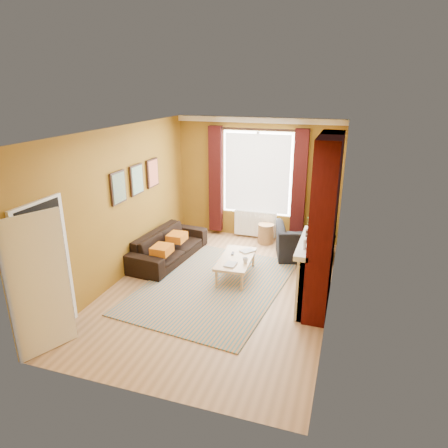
{
  "coord_description": "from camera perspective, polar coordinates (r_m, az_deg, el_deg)",
  "views": [
    {
      "loc": [
        2.06,
        -6.08,
        3.5
      ],
      "look_at": [
        0.0,
        0.25,
        1.15
      ],
      "focal_mm": 32.0,
      "sensor_mm": 36.0,
      "label": 1
    }
  ],
  "objects": [
    {
      "name": "coffee_table",
      "position": [
        7.57,
        1.72,
        -5.13
      ],
      "size": [
        0.65,
        1.21,
        0.39
      ],
      "rotation": [
        0.0,
        0.0,
        0.05
      ],
      "color": "tan",
      "rests_on": "ground"
    },
    {
      "name": "mug",
      "position": [
        7.34,
        3.07,
        -5.21
      ],
      "size": [
        0.13,
        0.13,
        0.09
      ],
      "primitive_type": "imported",
      "rotation": [
        0.0,
        0.0,
        -0.31
      ],
      "color": "#999999",
      "rests_on": "coffee_table"
    },
    {
      "name": "floor_lamp",
      "position": [
        8.61,
        13.26,
        4.98
      ],
      "size": [
        0.27,
        0.27,
        1.8
      ],
      "rotation": [
        0.0,
        0.0,
        0.01
      ],
      "color": "black",
      "rests_on": "ground"
    },
    {
      "name": "book_b",
      "position": [
        7.91,
        2.92,
        -3.61
      ],
      "size": [
        0.32,
        0.34,
        0.02
      ],
      "primitive_type": "imported",
      "rotation": [
        0.0,
        0.0,
        -0.64
      ],
      "color": "#999999",
      "rests_on": "coffee_table"
    },
    {
      "name": "armchair",
      "position": [
        8.51,
        11.23,
        -2.57
      ],
      "size": [
        1.33,
        1.23,
        0.73
      ],
      "primitive_type": "imported",
      "rotation": [
        0.0,
        0.0,
        3.4
      ],
      "color": "black",
      "rests_on": "ground"
    },
    {
      "name": "book_a",
      "position": [
        7.29,
        0.24,
        -5.67
      ],
      "size": [
        0.21,
        0.27,
        0.02
      ],
      "primitive_type": "imported",
      "rotation": [
        0.0,
        0.0,
        -0.06
      ],
      "color": "#999999",
      "rests_on": "coffee_table"
    },
    {
      "name": "ground",
      "position": [
        7.31,
        -0.61,
        -9.16
      ],
      "size": [
        5.5,
        5.5,
        0.0
      ],
      "primitive_type": "plane",
      "color": "#976C44",
      "rests_on": "ground"
    },
    {
      "name": "tv_remote",
      "position": [
        7.71,
        1.25,
        -4.23
      ],
      "size": [
        0.07,
        0.15,
        0.02
      ],
      "rotation": [
        0.0,
        0.0,
        0.17
      ],
      "color": "#29292C",
      "rests_on": "coffee_table"
    },
    {
      "name": "room_walls",
      "position": [
        6.85,
        5.15,
        1.38
      ],
      "size": [
        3.82,
        5.54,
        2.83
      ],
      "color": "olive",
      "rests_on": "ground"
    },
    {
      "name": "wicker_stool",
      "position": [
        9.25,
        6.0,
        -1.38
      ],
      "size": [
        0.43,
        0.43,
        0.45
      ],
      "rotation": [
        0.0,
        0.0,
        0.22
      ],
      "color": "#A07345",
      "rests_on": "ground"
    },
    {
      "name": "sofa",
      "position": [
        8.41,
        -7.91,
        -3.1
      ],
      "size": [
        1.0,
        2.12,
        0.6
      ],
      "primitive_type": "imported",
      "rotation": [
        0.0,
        0.0,
        1.47
      ],
      "color": "black",
      "rests_on": "ground"
    },
    {
      "name": "striped_rug",
      "position": [
        7.38,
        -1.62,
        -8.76
      ],
      "size": [
        2.71,
        3.5,
        0.02
      ],
      "rotation": [
        0.0,
        0.0,
        -0.11
      ],
      "color": "#2E687F",
      "rests_on": "ground"
    }
  ]
}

